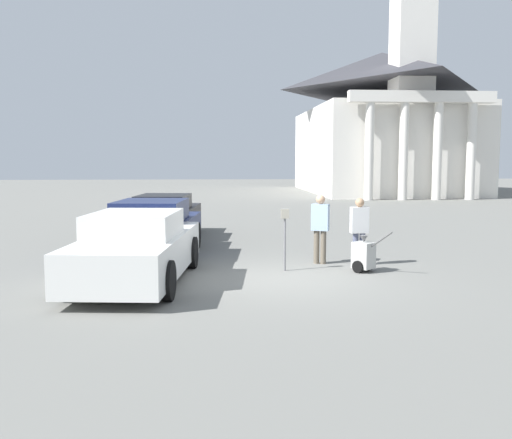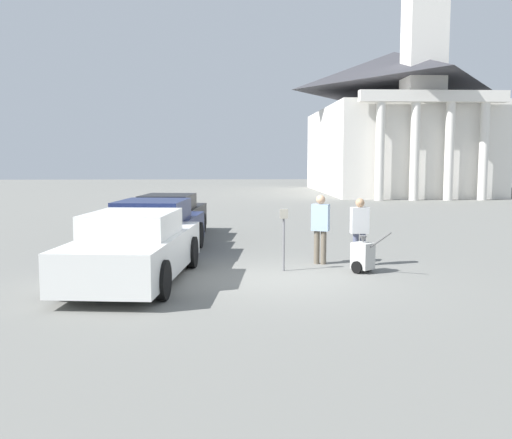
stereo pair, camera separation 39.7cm
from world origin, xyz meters
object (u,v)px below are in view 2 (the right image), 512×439
(parked_car_white, at_px, (135,248))
(parked_car_black, at_px, (169,218))
(church, at_px, (394,118))
(parking_meter, at_px, (284,228))
(equipment_cart, at_px, (363,256))
(person_worker, at_px, (320,225))
(person_supervisor, at_px, (360,228))
(parked_car_navy, at_px, (154,230))

(parked_car_white, distance_m, parked_car_black, 6.63)
(church, bearing_deg, parking_meter, -110.29)
(equipment_cart, bearing_deg, person_worker, 88.08)
(equipment_cart, relative_size, church, 0.04)
(parked_car_black, height_order, person_supervisor, person_supervisor)
(parked_car_black, bearing_deg, equipment_cart, -43.58)
(person_worker, distance_m, church, 31.72)
(parking_meter, relative_size, person_worker, 0.84)
(parked_car_navy, relative_size, parking_meter, 3.55)
(parking_meter, distance_m, equipment_cart, 1.90)
(parked_car_white, distance_m, church, 35.00)
(parked_car_black, bearing_deg, church, 65.77)
(equipment_cart, bearing_deg, parked_car_navy, 117.25)
(parking_meter, relative_size, church, 0.06)
(parked_car_navy, bearing_deg, church, 69.03)
(person_supervisor, bearing_deg, equipment_cart, 80.21)
(parked_car_black, distance_m, equipment_cart, 7.74)
(person_supervisor, height_order, church, church)
(parked_car_black, xyz_separation_m, person_worker, (4.20, -4.79, 0.29))
(parked_car_white, xyz_separation_m, parking_meter, (3.23, 1.01, 0.29))
(parked_car_white, distance_m, person_supervisor, 5.34)
(parked_car_navy, xyz_separation_m, person_supervisor, (5.10, -1.49, 0.22))
(parked_car_navy, distance_m, equipment_cart, 5.52)
(parked_car_white, bearing_deg, person_supervisor, 22.84)
(parked_car_navy, bearing_deg, parked_car_white, -83.97)
(person_worker, relative_size, equipment_cart, 1.71)
(parked_car_black, xyz_separation_m, person_supervisor, (5.10, -5.09, 0.25))
(parked_car_navy, relative_size, person_supervisor, 3.11)
(parked_car_navy, bearing_deg, person_supervisor, -10.27)
(parked_car_white, xyz_separation_m, person_worker, (4.20, 1.84, 0.26))
(parked_car_black, bearing_deg, parked_car_navy, -83.98)
(parked_car_black, height_order, church, church)
(parking_meter, distance_m, person_worker, 1.29)
(parking_meter, height_order, person_worker, person_worker)
(parked_car_navy, height_order, parking_meter, parked_car_navy)
(parking_meter, relative_size, person_supervisor, 0.88)
(person_supervisor, bearing_deg, church, -110.46)
(parking_meter, bearing_deg, church, 69.71)
(person_worker, bearing_deg, church, -86.34)
(parked_car_white, bearing_deg, parking_meter, 23.36)
(parked_car_black, relative_size, person_supervisor, 3.00)
(person_supervisor, bearing_deg, person_worker, -21.48)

